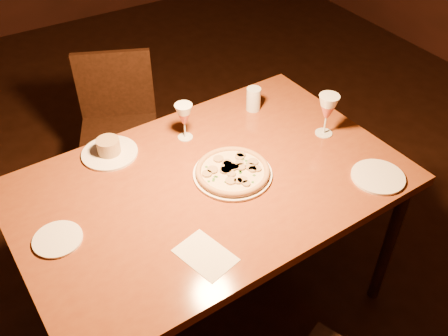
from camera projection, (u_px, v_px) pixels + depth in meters
floor at (210, 268)px, 2.74m from camera, size 7.00×7.00×0.00m
dining_table at (210, 193)px, 2.09m from camera, size 1.61×1.08×0.84m
chair_far at (119, 124)px, 2.90m from camera, size 0.57×0.57×0.90m
pizza_plate at (233, 172)px, 2.05m from camera, size 0.33×0.33×0.04m
ramekin_saucer at (109, 150)px, 2.15m from camera, size 0.24×0.24×0.08m
wine_glass_far at (184, 122)px, 2.20m from camera, size 0.08×0.08×0.17m
wine_glass_right at (327, 115)px, 2.21m from camera, size 0.09×0.09×0.20m
water_tumbler at (253, 99)px, 2.39m from camera, size 0.07×0.07×0.12m
side_plate_left at (58, 239)px, 1.79m from camera, size 0.18×0.18×0.01m
side_plate_near at (378, 177)px, 2.04m from camera, size 0.22×0.22×0.01m
menu_card at (205, 255)px, 1.74m from camera, size 0.19×0.24×0.00m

